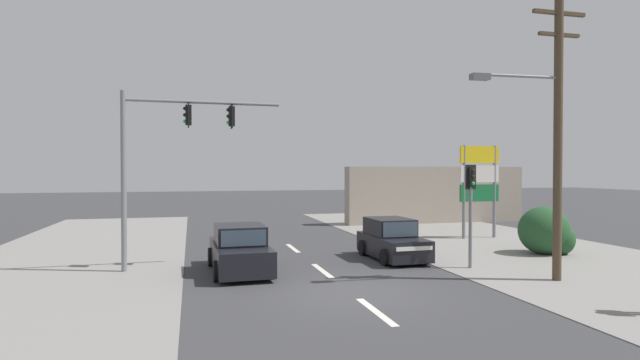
{
  "coord_description": "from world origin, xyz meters",
  "views": [
    {
      "loc": [
        -4.25,
        -13.1,
        3.36
      ],
      "look_at": [
        0.18,
        4.0,
        3.03
      ],
      "focal_mm": 28.0,
      "sensor_mm": 36.0,
      "label": 1
    }
  ],
  "objects_px": {
    "hatchback_oncoming_mid": "(392,240)",
    "pedestal_signal_right_kerb": "(471,198)",
    "shopping_plaza_sign": "(479,178)",
    "traffic_signal_mast": "(165,147)",
    "utility_pole_foreground_right": "(554,128)",
    "sedan_crossing_left": "(240,251)"
  },
  "relations": [
    {
      "from": "utility_pole_foreground_right",
      "to": "traffic_signal_mast",
      "type": "distance_m",
      "value": 12.42
    },
    {
      "from": "hatchback_oncoming_mid",
      "to": "sedan_crossing_left",
      "type": "bearing_deg",
      "value": -170.53
    },
    {
      "from": "traffic_signal_mast",
      "to": "hatchback_oncoming_mid",
      "type": "xyz_separation_m",
      "value": [
        8.24,
        0.04,
        -3.44
      ]
    },
    {
      "from": "traffic_signal_mast",
      "to": "hatchback_oncoming_mid",
      "type": "relative_size",
      "value": 1.64
    },
    {
      "from": "shopping_plaza_sign",
      "to": "hatchback_oncoming_mid",
      "type": "bearing_deg",
      "value": -146.37
    },
    {
      "from": "utility_pole_foreground_right",
      "to": "pedestal_signal_right_kerb",
      "type": "relative_size",
      "value": 2.4
    },
    {
      "from": "traffic_signal_mast",
      "to": "shopping_plaza_sign",
      "type": "relative_size",
      "value": 1.3
    },
    {
      "from": "traffic_signal_mast",
      "to": "shopping_plaza_sign",
      "type": "bearing_deg",
      "value": 16.39
    },
    {
      "from": "traffic_signal_mast",
      "to": "hatchback_oncoming_mid",
      "type": "height_order",
      "value": "traffic_signal_mast"
    },
    {
      "from": "traffic_signal_mast",
      "to": "shopping_plaza_sign",
      "type": "height_order",
      "value": "traffic_signal_mast"
    },
    {
      "from": "sedan_crossing_left",
      "to": "pedestal_signal_right_kerb",
      "type": "bearing_deg",
      "value": -10.66
    },
    {
      "from": "utility_pole_foreground_right",
      "to": "sedan_crossing_left",
      "type": "xyz_separation_m",
      "value": [
        -9.06,
        3.81,
        -3.93
      ]
    },
    {
      "from": "utility_pole_foreground_right",
      "to": "sedan_crossing_left",
      "type": "bearing_deg",
      "value": 157.2
    },
    {
      "from": "traffic_signal_mast",
      "to": "pedestal_signal_right_kerb",
      "type": "relative_size",
      "value": 1.69
    },
    {
      "from": "shopping_plaza_sign",
      "to": "sedan_crossing_left",
      "type": "distance_m",
      "value": 13.54
    },
    {
      "from": "pedestal_signal_right_kerb",
      "to": "shopping_plaza_sign",
      "type": "bearing_deg",
      "value": 55.77
    },
    {
      "from": "traffic_signal_mast",
      "to": "hatchback_oncoming_mid",
      "type": "bearing_deg",
      "value": 0.24
    },
    {
      "from": "hatchback_oncoming_mid",
      "to": "pedestal_signal_right_kerb",
      "type": "bearing_deg",
      "value": -52.24
    },
    {
      "from": "utility_pole_foreground_right",
      "to": "hatchback_oncoming_mid",
      "type": "bearing_deg",
      "value": 124.06
    },
    {
      "from": "traffic_signal_mast",
      "to": "sedan_crossing_left",
      "type": "xyz_separation_m",
      "value": [
        2.41,
        -0.94,
        -3.44
      ]
    },
    {
      "from": "shopping_plaza_sign",
      "to": "sedan_crossing_left",
      "type": "xyz_separation_m",
      "value": [
        -12.27,
        -5.25,
        -2.28
      ]
    },
    {
      "from": "shopping_plaza_sign",
      "to": "hatchback_oncoming_mid",
      "type": "distance_m",
      "value": 8.06
    }
  ]
}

